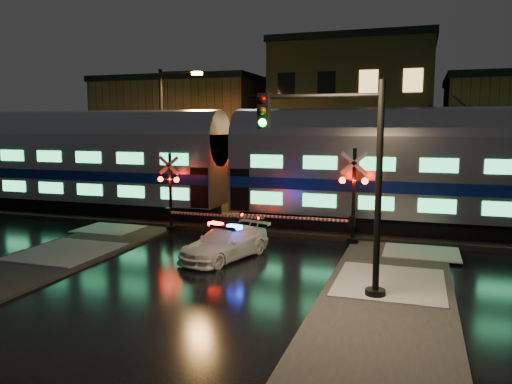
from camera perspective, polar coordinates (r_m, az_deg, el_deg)
ground at (r=21.63m, az=-2.06°, el=-6.63°), size 120.00×120.00×0.00m
ballast at (r=26.23m, az=1.74°, el=-3.82°), size 90.00×4.20×0.24m
sidewalk_left at (r=20.11m, az=-26.33°, el=-8.36°), size 4.00×20.00×0.12m
sidewalk_right at (r=14.65m, az=14.33°, el=-13.67°), size 4.00×20.00×0.12m
building_left at (r=46.34m, az=-7.78°, el=6.54°), size 14.00×10.00×9.00m
building_mid at (r=42.49m, az=11.20°, el=8.06°), size 12.00×11.00×11.50m
train at (r=26.52m, az=-3.00°, el=3.42°), size 51.00×3.12×5.92m
police_car at (r=20.13m, az=-3.55°, el=-5.83°), size 3.01×4.73×1.43m
crossing_signal_right at (r=22.46m, az=10.16°, el=-1.53°), size 6.13×0.67×4.34m
crossing_signal_left at (r=25.01m, az=-9.10°, el=-0.95°), size 5.60×0.65×3.96m
traffic_light at (r=15.39m, az=9.97°, el=0.84°), size 4.30×0.74×6.65m
streetlight at (r=32.58m, az=-10.26°, el=7.10°), size 2.95×0.31×8.83m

